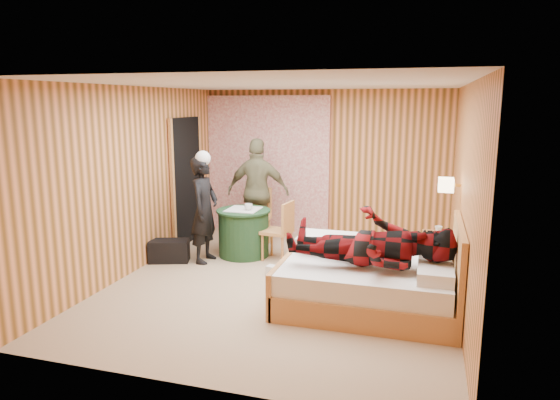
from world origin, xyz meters
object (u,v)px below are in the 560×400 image
(nightstand, at_px, (437,255))
(chair_far, at_px, (257,212))
(duffel_bag, at_px, (169,251))
(round_table, at_px, (244,232))
(bed, at_px, (369,281))
(man_on_bed, at_px, (371,230))
(chair_near, at_px, (282,227))
(man_at_table, at_px, (258,192))
(wall_lamp, at_px, (446,185))
(woman_standing, at_px, (204,210))

(nightstand, height_order, chair_far, chair_far)
(duffel_bag, bearing_deg, round_table, 13.15)
(round_table, height_order, chair_far, chair_far)
(bed, xyz_separation_m, man_on_bed, (0.02, -0.23, 0.65))
(nightstand, bearing_deg, man_on_bed, -116.42)
(chair_near, height_order, duffel_bag, chair_near)
(chair_near, relative_size, man_at_table, 0.51)
(nightstand, xyz_separation_m, chair_near, (-2.18, 0.08, 0.22))
(chair_far, bearing_deg, bed, -47.02)
(wall_lamp, xyz_separation_m, chair_far, (-2.84, 1.16, -0.76))
(chair_far, distance_m, chair_near, 0.94)
(round_table, height_order, woman_standing, woman_standing)
(bed, distance_m, man_at_table, 2.95)
(chair_near, distance_m, woman_standing, 1.14)
(duffel_bag, bearing_deg, nightstand, -12.09)
(bed, relative_size, duffel_bag, 3.46)
(duffel_bag, distance_m, woman_standing, 0.81)
(duffel_bag, xyz_separation_m, man_on_bed, (3.00, -1.02, 0.78))
(bed, relative_size, woman_standing, 1.27)
(bed, bearing_deg, man_on_bed, -84.59)
(wall_lamp, xyz_separation_m, duffel_bag, (-3.77, -0.07, -1.14))
(bed, distance_m, woman_standing, 2.70)
(chair_far, relative_size, man_on_bed, 0.53)
(wall_lamp, xyz_separation_m, man_on_bed, (-0.77, -1.09, -0.36))
(nightstand, relative_size, man_on_bed, 0.33)
(round_table, xyz_separation_m, chair_near, (0.62, -0.06, 0.15))
(wall_lamp, distance_m, chair_far, 3.16)
(duffel_bag, bearing_deg, chair_far, 33.91)
(bed, height_order, nightstand, bed)
(nightstand, distance_m, chair_near, 2.19)
(round_table, distance_m, man_at_table, 0.84)
(round_table, xyz_separation_m, duffel_bag, (-0.94, -0.59, -0.20))
(woman_standing, xyz_separation_m, man_on_bed, (2.50, -1.18, 0.17))
(man_at_table, bearing_deg, chair_far, 79.17)
(bed, distance_m, chair_near, 1.95)
(round_table, bearing_deg, man_on_bed, -37.97)
(chair_far, xyz_separation_m, man_at_table, (0.00, 0.03, 0.32))
(nightstand, relative_size, woman_standing, 0.38)
(woman_standing, bearing_deg, bed, -110.76)
(bed, relative_size, chair_far, 2.10)
(round_table, xyz_separation_m, woman_standing, (-0.44, -0.43, 0.41))
(man_at_table, relative_size, man_on_bed, 0.97)
(round_table, distance_m, duffel_bag, 1.13)
(wall_lamp, bearing_deg, man_on_bed, -125.27)
(chair_far, bearing_deg, man_on_bed, -49.75)
(wall_lamp, distance_m, man_on_bed, 1.39)
(wall_lamp, bearing_deg, round_table, 169.69)
(chair_far, height_order, man_at_table, man_at_table)
(chair_far, bearing_deg, nightstand, -17.93)
(nightstand, distance_m, round_table, 2.80)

